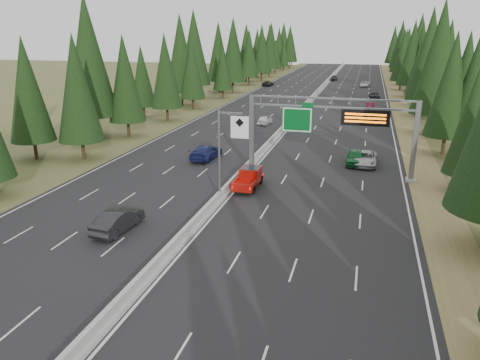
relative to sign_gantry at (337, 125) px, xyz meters
The scene contains 19 objects.
road 46.29m from the sign_gantry, 101.18° to the left, with size 32.00×260.00×0.08m, color black.
shoulder_right 46.28m from the sign_gantry, 78.86° to the left, with size 3.60×260.00×0.06m, color olive.
shoulder_left 52.70m from the sign_gantry, 120.63° to the left, with size 3.60×260.00×0.06m, color #4C5427.
median_barrier 46.25m from the sign_gantry, 101.18° to the left, with size 0.70×260.00×0.85m.
sign_gantry is the anchor object (origin of this frame).
hov_sign_pole 12.96m from the sign_gantry, 130.04° to the right, with size 2.80×0.50×8.00m.
tree_row_right 38.95m from the sign_gantry, 69.97° to the left, with size 11.77×245.26×18.94m.
tree_row_left 52.75m from the sign_gantry, 126.45° to the left, with size 12.04×241.54×18.98m.
silver_minivan 7.40m from the sign_gantry, 60.06° to the left, with size 2.40×5.20×1.45m, color #BBBCC0.
red_pickup 10.08m from the sign_gantry, 144.17° to the right, with size 1.89×5.29×1.72m.
car_ahead_green 7.01m from the sign_gantry, 69.65° to the left, with size 1.88×4.66×1.59m, color #16632C.
car_ahead_dkred 45.06m from the sign_gantry, 85.83° to the left, with size 1.38×3.96×1.31m, color maroon.
car_ahead_dkgrey 60.70m from the sign_gantry, 86.18° to the left, with size 2.02×4.98×1.45m, color black.
car_ahead_white 83.56m from the sign_gantry, 88.86° to the left, with size 2.13×4.62×1.28m, color white.
car_ahead_far 98.39m from the sign_gantry, 94.33° to the left, with size 1.87×4.66×1.59m, color #232326.
car_onc_near 23.21m from the sign_gantry, 128.40° to the right, with size 1.68×4.82×1.59m, color black.
car_onc_blue 15.53m from the sign_gantry, 168.62° to the left, with size 2.26×5.57×1.62m, color navy.
car_onc_white 28.46m from the sign_gantry, 116.60° to the left, with size 1.64×4.07×1.39m, color silver.
car_onc_far 82.39m from the sign_gantry, 106.54° to the left, with size 2.22×4.81×1.34m, color black.
Camera 1 is at (11.54, -10.95, 13.92)m, focal length 35.00 mm.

